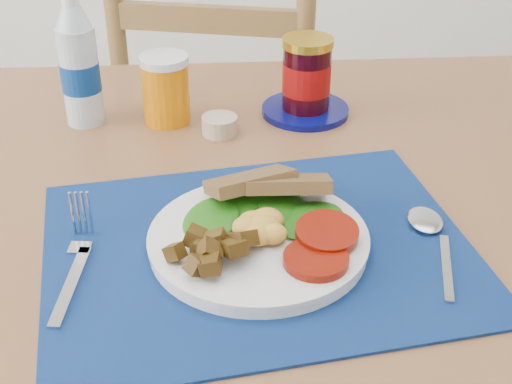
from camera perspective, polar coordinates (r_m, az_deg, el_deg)
table at (r=0.99m, az=0.57°, el=-3.62°), size 1.40×0.90×0.75m
chair_far at (r=1.67m, az=-2.68°, el=9.56°), size 0.55×0.53×1.23m
placemat at (r=0.83m, az=0.18°, el=-4.52°), size 0.54×0.45×0.00m
breakfast_plate at (r=0.81m, az=-0.15°, el=-3.58°), size 0.25×0.25×0.06m
fork at (r=0.83m, az=-14.14°, el=-5.37°), size 0.03×0.19×0.00m
spoon at (r=0.87m, az=13.83°, el=-3.37°), size 0.04×0.18×0.01m
water_bottle at (r=1.12m, az=-13.94°, el=9.61°), size 0.06×0.06×0.20m
juice_glass at (r=1.11m, az=-7.23°, el=8.02°), size 0.07×0.07×0.10m
ramekin at (r=1.08m, az=-2.93°, el=5.37°), size 0.05×0.05×0.03m
jam_on_saucer at (r=1.13m, az=4.05°, el=8.84°), size 0.14×0.14×0.12m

